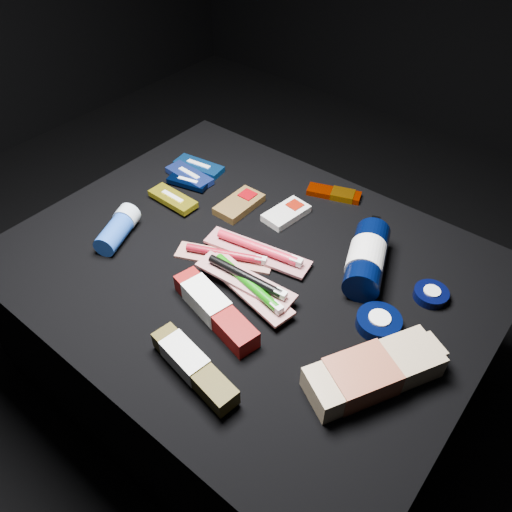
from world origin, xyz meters
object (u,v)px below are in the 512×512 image
Objects in this scene: toothpaste_carton_red at (212,307)px; bodywash_bottle at (371,373)px; deodorant_stick at (118,229)px; lotion_bottle at (367,258)px.

bodywash_bottle is at bearing 23.27° from toothpaste_carton_red.
toothpaste_carton_red is (0.31, -0.03, -0.01)m from deodorant_stick.
bodywash_bottle is 1.13× the size of toothpaste_carton_red.
lotion_bottle is 0.54m from deodorant_stick.
lotion_bottle reaches higher than toothpaste_carton_red.
lotion_bottle reaches higher than deodorant_stick.
deodorant_stick reaches higher than toothpaste_carton_red.
lotion_bottle is 0.94× the size of bodywash_bottle.
lotion_bottle is at bearing 5.46° from deodorant_stick.
deodorant_stick is 0.31m from toothpaste_carton_red.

